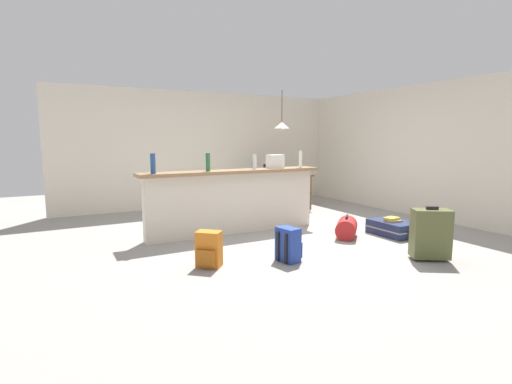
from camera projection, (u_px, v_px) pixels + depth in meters
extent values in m
cube|color=gray|center=(281.00, 234.00, 6.08)|extent=(13.00, 13.00, 0.05)
cube|color=silver|center=(209.00, 149.00, 8.57)|extent=(6.60, 0.10, 2.50)
cube|color=silver|center=(404.00, 151.00, 7.60)|extent=(0.10, 6.00, 2.50)
cube|color=silver|center=(234.00, 203.00, 6.02)|extent=(2.80, 0.20, 0.95)
cube|color=#93704C|center=(234.00, 172.00, 5.95)|extent=(2.96, 0.40, 0.05)
cylinder|color=#284C89|center=(153.00, 164.00, 5.27)|extent=(0.07, 0.07, 0.28)
cylinder|color=#2D6B38|center=(208.00, 162.00, 5.69)|extent=(0.06, 0.06, 0.27)
cylinder|color=silver|center=(255.00, 162.00, 6.11)|extent=(0.06, 0.06, 0.23)
cylinder|color=silver|center=(301.00, 159.00, 6.44)|extent=(0.06, 0.06, 0.28)
cube|color=silver|center=(275.00, 161.00, 6.35)|extent=(0.26, 0.18, 0.22)
cube|color=brown|center=(282.00, 175.00, 8.14)|extent=(1.10, 0.80, 0.04)
cylinder|color=brown|center=(271.00, 196.00, 7.66)|extent=(0.06, 0.06, 0.70)
cylinder|color=brown|center=(310.00, 193.00, 8.12)|extent=(0.06, 0.06, 0.70)
cylinder|color=brown|center=(255.00, 192.00, 8.26)|extent=(0.06, 0.06, 0.70)
cylinder|color=brown|center=(293.00, 189.00, 8.72)|extent=(0.06, 0.06, 0.70)
cube|color=black|center=(297.00, 192.00, 7.62)|extent=(0.40, 0.40, 0.04)
cube|color=black|center=(292.00, 178.00, 7.74)|extent=(0.40, 0.04, 0.48)
cylinder|color=black|center=(294.00, 205.00, 7.43)|extent=(0.04, 0.04, 0.41)
cylinder|color=black|center=(308.00, 204.00, 7.58)|extent=(0.04, 0.04, 0.41)
cylinder|color=black|center=(285.00, 203.00, 7.71)|extent=(0.04, 0.04, 0.41)
cylinder|color=black|center=(299.00, 201.00, 7.86)|extent=(0.04, 0.04, 0.41)
cube|color=black|center=(268.00, 185.00, 8.76)|extent=(0.41, 0.41, 0.04)
cube|color=black|center=(272.00, 175.00, 8.57)|extent=(0.40, 0.05, 0.48)
cylinder|color=black|center=(271.00, 194.00, 9.01)|extent=(0.04, 0.04, 0.41)
cylinder|color=black|center=(258.00, 194.00, 8.87)|extent=(0.04, 0.04, 0.41)
cylinder|color=black|center=(277.00, 195.00, 8.72)|extent=(0.04, 0.04, 0.41)
cylinder|color=black|center=(265.00, 196.00, 8.58)|extent=(0.04, 0.04, 0.41)
cylinder|color=black|center=(282.00, 107.00, 8.04)|extent=(0.01, 0.01, 0.68)
cone|color=white|center=(282.00, 125.00, 8.10)|extent=(0.34, 0.34, 0.14)
sphere|color=white|center=(282.00, 129.00, 8.11)|extent=(0.07, 0.07, 0.07)
cube|color=#1E284C|center=(393.00, 228.00, 5.93)|extent=(0.49, 0.69, 0.22)
cube|color=gray|center=(393.00, 228.00, 5.93)|extent=(0.50, 0.70, 0.02)
cube|color=#2D2D33|center=(415.00, 234.00, 5.57)|extent=(0.18, 0.14, 0.02)
cube|color=#233D93|center=(288.00, 245.00, 4.63)|extent=(0.23, 0.31, 0.42)
cube|color=navy|center=(294.00, 249.00, 4.71)|extent=(0.10, 0.23, 0.19)
cube|color=black|center=(286.00, 249.00, 4.51)|extent=(0.03, 0.04, 0.36)
cube|color=black|center=(278.00, 246.00, 4.62)|extent=(0.03, 0.04, 0.36)
cylinder|color=red|center=(346.00, 228.00, 5.76)|extent=(0.55, 0.55, 0.30)
cube|color=black|center=(347.00, 217.00, 5.73)|extent=(0.16, 0.16, 0.04)
cube|color=orange|center=(209.00, 249.00, 4.44)|extent=(0.33, 0.32, 0.42)
cube|color=#AB5918|center=(206.00, 258.00, 4.34)|extent=(0.20, 0.19, 0.19)
cube|color=black|center=(207.00, 248.00, 4.56)|extent=(0.04, 0.04, 0.36)
cube|color=black|center=(218.00, 249.00, 4.52)|extent=(0.04, 0.04, 0.36)
cube|color=#51562D|center=(431.00, 234.00, 4.67)|extent=(0.50, 0.44, 0.60)
cylinder|color=black|center=(413.00, 257.00, 4.73)|extent=(0.07, 0.06, 0.06)
cylinder|color=black|center=(445.00, 258.00, 4.70)|extent=(0.07, 0.06, 0.06)
cube|color=#232328|center=(432.00, 208.00, 4.63)|extent=(0.14, 0.11, 0.04)
cube|color=tan|center=(393.00, 221.00, 5.86)|extent=(0.23, 0.17, 0.03)
cube|color=gold|center=(392.00, 218.00, 5.89)|extent=(0.24, 0.19, 0.04)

